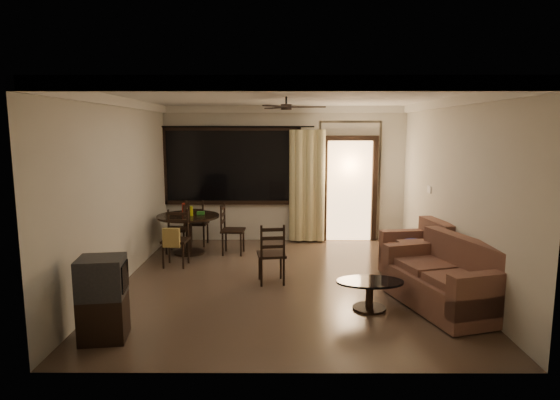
{
  "coord_description": "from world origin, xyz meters",
  "views": [
    {
      "loc": [
        -0.07,
        -6.96,
        2.33
      ],
      "look_at": [
        -0.09,
        0.2,
        1.24
      ],
      "focal_mm": 30.0,
      "sensor_mm": 36.0,
      "label": 1
    }
  ],
  "objects_px": {
    "tv_cabinet": "(103,299)",
    "armchair": "(419,255)",
    "dining_chair_south": "(176,249)",
    "sofa": "(448,281)",
    "dining_chair_west": "(178,238)",
    "dining_chair_north": "(197,231)",
    "coffee_table": "(370,290)",
    "dining_chair_east": "(233,239)",
    "dining_table": "(188,223)",
    "side_chair": "(271,265)"
  },
  "relations": [
    {
      "from": "tv_cabinet",
      "to": "armchair",
      "type": "xyz_separation_m",
      "value": [
        4.14,
        2.19,
        -0.1
      ]
    },
    {
      "from": "dining_chair_south",
      "to": "sofa",
      "type": "xyz_separation_m",
      "value": [
        3.99,
        -1.87,
        0.05
      ]
    },
    {
      "from": "dining_chair_west",
      "to": "dining_chair_south",
      "type": "height_order",
      "value": "same"
    },
    {
      "from": "dining_chair_west",
      "to": "dining_chair_north",
      "type": "distance_m",
      "value": 0.62
    },
    {
      "from": "dining_chair_north",
      "to": "tv_cabinet",
      "type": "distance_m",
      "value": 4.31
    },
    {
      "from": "sofa",
      "to": "tv_cabinet",
      "type": "bearing_deg",
      "value": 176.42
    },
    {
      "from": "dining_chair_west",
      "to": "dining_chair_north",
      "type": "height_order",
      "value": "same"
    },
    {
      "from": "dining_chair_south",
      "to": "coffee_table",
      "type": "bearing_deg",
      "value": -29.52
    },
    {
      "from": "dining_chair_west",
      "to": "sofa",
      "type": "xyz_separation_m",
      "value": [
        4.15,
        -2.78,
        0.07
      ]
    },
    {
      "from": "dining_chair_east",
      "to": "coffee_table",
      "type": "relative_size",
      "value": 1.08
    },
    {
      "from": "dining_table",
      "to": "side_chair",
      "type": "bearing_deg",
      "value": -47.35
    },
    {
      "from": "side_chair",
      "to": "sofa",
      "type": "bearing_deg",
      "value": 149.26
    },
    {
      "from": "dining_chair_east",
      "to": "tv_cabinet",
      "type": "relative_size",
      "value": 1.01
    },
    {
      "from": "dining_chair_west",
      "to": "tv_cabinet",
      "type": "relative_size",
      "value": 1.01
    },
    {
      "from": "armchair",
      "to": "coffee_table",
      "type": "bearing_deg",
      "value": -136.84
    },
    {
      "from": "dining_chair_north",
      "to": "armchair",
      "type": "bearing_deg",
      "value": 155.08
    },
    {
      "from": "dining_chair_west",
      "to": "dining_chair_north",
      "type": "relative_size",
      "value": 1.0
    },
    {
      "from": "sofa",
      "to": "dining_chair_east",
      "type": "bearing_deg",
      "value": 122.72
    },
    {
      "from": "dining_chair_south",
      "to": "coffee_table",
      "type": "distance_m",
      "value": 3.54
    },
    {
      "from": "armchair",
      "to": "dining_chair_north",
      "type": "bearing_deg",
      "value": 142.61
    },
    {
      "from": "sofa",
      "to": "dining_chair_west",
      "type": "bearing_deg",
      "value": 129.64
    },
    {
      "from": "dining_chair_south",
      "to": "tv_cabinet",
      "type": "relative_size",
      "value": 1.01
    },
    {
      "from": "dining_chair_west",
      "to": "dining_chair_north",
      "type": "xyz_separation_m",
      "value": [
        0.26,
        0.56,
        0.0
      ]
    },
    {
      "from": "dining_table",
      "to": "coffee_table",
      "type": "xyz_separation_m",
      "value": [
        2.9,
        -2.79,
        -0.32
      ]
    },
    {
      "from": "side_chair",
      "to": "tv_cabinet",
      "type": "bearing_deg",
      "value": 39.11
    },
    {
      "from": "dining_chair_north",
      "to": "coffee_table",
      "type": "xyz_separation_m",
      "value": [
        2.85,
        -3.41,
        -0.03
      ]
    },
    {
      "from": "dining_chair_north",
      "to": "side_chair",
      "type": "height_order",
      "value": "dining_chair_north"
    },
    {
      "from": "sofa",
      "to": "side_chair",
      "type": "bearing_deg",
      "value": 140.46
    },
    {
      "from": "dining_chair_north",
      "to": "side_chair",
      "type": "xyz_separation_m",
      "value": [
        1.55,
        -2.35,
        -0.0
      ]
    },
    {
      "from": "dining_chair_south",
      "to": "side_chair",
      "type": "xyz_separation_m",
      "value": [
        1.66,
        -0.88,
        -0.03
      ]
    },
    {
      "from": "dining_chair_east",
      "to": "armchair",
      "type": "relative_size",
      "value": 0.94
    },
    {
      "from": "dining_chair_west",
      "to": "dining_chair_east",
      "type": "distance_m",
      "value": 1.05
    },
    {
      "from": "side_chair",
      "to": "dining_chair_south",
      "type": "bearing_deg",
      "value": -35.7
    },
    {
      "from": "side_chair",
      "to": "coffee_table",
      "type": "bearing_deg",
      "value": 133.22
    },
    {
      "from": "tv_cabinet",
      "to": "dining_chair_west",
      "type": "bearing_deg",
      "value": 81.55
    },
    {
      "from": "dining_chair_north",
      "to": "sofa",
      "type": "distance_m",
      "value": 5.13
    },
    {
      "from": "sofa",
      "to": "coffee_table",
      "type": "height_order",
      "value": "sofa"
    },
    {
      "from": "dining_chair_west",
      "to": "dining_table",
      "type": "bearing_deg",
      "value": 79.83
    },
    {
      "from": "sofa",
      "to": "armchair",
      "type": "xyz_separation_m",
      "value": [
        -0.02,
        1.23,
        0.01
      ]
    },
    {
      "from": "tv_cabinet",
      "to": "dining_chair_east",
      "type": "bearing_deg",
      "value": 65.47
    },
    {
      "from": "dining_chair_west",
      "to": "armchair",
      "type": "height_order",
      "value": "dining_chair_west"
    },
    {
      "from": "coffee_table",
      "to": "side_chair",
      "type": "distance_m",
      "value": 1.67
    },
    {
      "from": "dining_chair_west",
      "to": "tv_cabinet",
      "type": "distance_m",
      "value": 3.74
    },
    {
      "from": "dining_chair_north",
      "to": "tv_cabinet",
      "type": "relative_size",
      "value": 1.01
    },
    {
      "from": "armchair",
      "to": "dining_chair_west",
      "type": "bearing_deg",
      "value": 150.68
    },
    {
      "from": "dining_chair_south",
      "to": "side_chair",
      "type": "height_order",
      "value": "dining_chair_south"
    },
    {
      "from": "dining_chair_north",
      "to": "armchair",
      "type": "distance_m",
      "value": 4.41
    },
    {
      "from": "tv_cabinet",
      "to": "armchair",
      "type": "bearing_deg",
      "value": 19.56
    },
    {
      "from": "tv_cabinet",
      "to": "sofa",
      "type": "distance_m",
      "value": 4.27
    },
    {
      "from": "dining_chair_north",
      "to": "tv_cabinet",
      "type": "xyz_separation_m",
      "value": [
        -0.27,
        -4.3,
        0.19
      ]
    }
  ]
}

